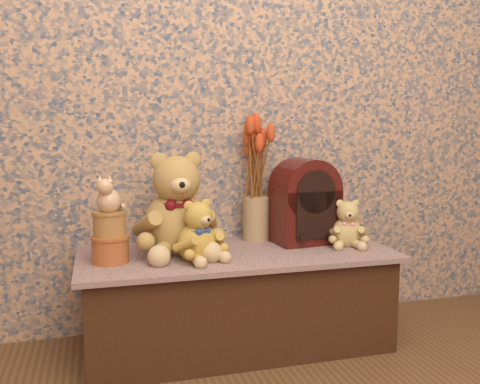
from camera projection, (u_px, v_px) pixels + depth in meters
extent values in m
cube|color=#374F71|center=(220.00, 21.00, 2.17)|extent=(3.00, 0.10, 2.60)
cube|color=#324667|center=(237.00, 298.00, 2.07)|extent=(1.21, 0.53, 0.38)
cylinder|color=tan|center=(256.00, 219.00, 2.22)|extent=(0.14, 0.14, 0.19)
cylinder|color=#C8853A|center=(110.00, 250.00, 1.87)|extent=(0.16, 0.16, 0.10)
cylinder|color=tan|center=(110.00, 224.00, 1.86)|extent=(0.15, 0.15, 0.09)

